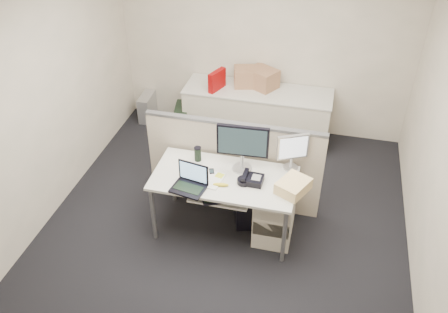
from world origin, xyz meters
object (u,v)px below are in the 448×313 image
(laptop, at_px, (188,180))
(desk_phone, at_px, (252,180))
(monitor_main, at_px, (243,148))
(desk, at_px, (224,182))

(laptop, height_order, desk_phone, laptop)
(monitor_main, relative_size, laptop, 1.62)
(desk, relative_size, desk_phone, 6.90)
(monitor_main, bearing_deg, desk_phone, -56.01)
(desk, xyz_separation_m, monitor_main, (0.15, 0.18, 0.33))
(monitor_main, relative_size, desk_phone, 2.48)
(desk, xyz_separation_m, desk_phone, (0.30, -0.02, 0.10))
(desk, distance_m, laptop, 0.46)
(desk_phone, bearing_deg, desk, 179.10)
(monitor_main, bearing_deg, laptop, -138.17)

